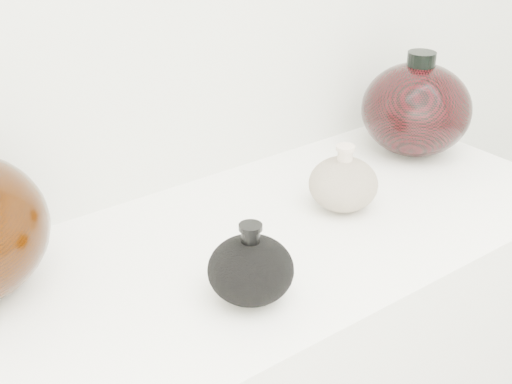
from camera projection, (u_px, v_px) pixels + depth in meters
black_gourd_vase at (251, 269)px, 0.99m from camera, size 0.12×0.12×0.12m
cream_gourd_vase at (343, 183)px, 1.23m from camera, size 0.16×0.16×0.12m
right_round_pot at (416, 109)px, 1.43m from camera, size 0.24×0.24×0.21m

